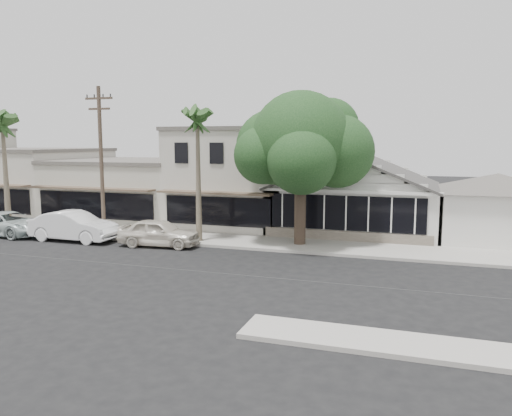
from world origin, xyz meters
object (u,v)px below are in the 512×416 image
(utility_pole, at_px, (101,159))
(shade_tree, at_px, (301,145))
(car_0, at_px, (159,233))
(car_2, at_px, (8,224))
(car_1, at_px, (74,226))

(utility_pole, xyz_separation_m, shade_tree, (11.64, 1.80, 0.84))
(car_0, height_order, shade_tree, shade_tree)
(car_2, bearing_deg, utility_pole, -76.46)
(car_0, bearing_deg, shade_tree, -75.68)
(utility_pole, distance_m, car_2, 7.55)
(car_0, bearing_deg, car_2, 84.51)
(car_1, xyz_separation_m, car_2, (-5.00, 0.14, -0.14))
(utility_pole, relative_size, car_2, 1.70)
(car_2, relative_size, shade_tree, 0.62)
(utility_pole, height_order, car_1, utility_pole)
(car_0, height_order, car_1, car_1)
(utility_pole, height_order, car_2, utility_pole)
(car_0, xyz_separation_m, car_1, (-5.54, -0.21, 0.10))
(car_1, relative_size, car_2, 1.00)
(utility_pole, bearing_deg, car_2, -171.05)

